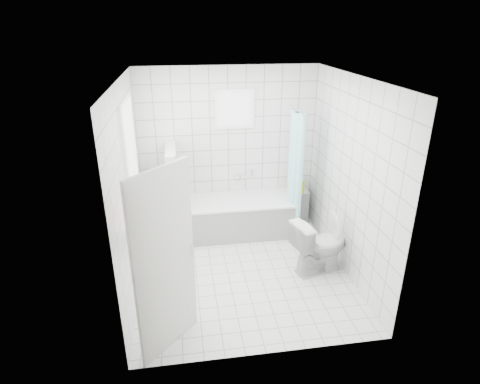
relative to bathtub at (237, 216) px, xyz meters
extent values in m
plane|color=white|center=(-0.09, -1.12, -0.29)|extent=(3.00, 3.00, 0.00)
plane|color=white|center=(-0.09, -1.12, 2.31)|extent=(3.00, 3.00, 0.00)
cube|color=white|center=(-0.09, 0.38, 1.01)|extent=(2.80, 0.02, 2.60)
cube|color=white|center=(-0.09, -2.62, 1.01)|extent=(2.80, 0.02, 2.60)
cube|color=white|center=(-1.49, -1.12, 1.01)|extent=(0.02, 3.00, 2.60)
cube|color=white|center=(1.31, -1.12, 1.01)|extent=(0.02, 3.00, 2.60)
cube|color=white|center=(-1.44, -0.82, 1.31)|extent=(0.01, 0.90, 1.40)
cube|color=white|center=(0.01, 0.33, 1.66)|extent=(0.50, 0.01, 0.50)
cube|color=white|center=(-1.40, -0.82, 0.57)|extent=(0.18, 1.02, 0.08)
cube|color=silver|center=(-1.06, -2.31, 0.71)|extent=(0.58, 0.61, 2.00)
cube|color=white|center=(0.00, 0.00, -0.02)|extent=(1.83, 0.75, 0.55)
cube|color=white|center=(0.00, 0.00, 0.27)|extent=(1.85, 0.77, 0.03)
cube|color=white|center=(-0.99, -0.05, 0.46)|extent=(0.15, 0.85, 1.50)
cube|color=white|center=(1.04, 0.26, -0.02)|extent=(0.40, 0.24, 0.55)
imported|color=silver|center=(0.94, -1.24, 0.10)|extent=(0.85, 0.62, 0.78)
cylinder|color=silver|center=(0.86, -0.02, 1.71)|extent=(0.02, 0.80, 0.02)
cube|color=silver|center=(0.10, 0.34, 0.56)|extent=(0.18, 0.06, 0.06)
imported|color=#30C2DA|center=(-1.39, -1.02, 0.71)|extent=(0.13, 0.13, 0.21)
imported|color=silver|center=(-1.39, -0.84, 0.69)|extent=(0.14, 0.14, 0.17)
imported|color=pink|center=(-1.39, -1.17, 0.77)|extent=(0.14, 0.14, 0.31)
imported|color=#C160BA|center=(-1.39, -0.54, 0.69)|extent=(0.11, 0.11, 0.17)
imported|color=white|center=(-1.39, -0.69, 0.76)|extent=(0.12, 0.12, 0.30)
cylinder|color=#192ECB|center=(1.07, 0.27, 0.37)|extent=(0.06, 0.06, 0.22)
cylinder|color=yellow|center=(1.12, 0.18, 0.37)|extent=(0.06, 0.06, 0.23)
cylinder|color=red|center=(1.01, 0.27, 0.36)|extent=(0.06, 0.06, 0.19)
cylinder|color=green|center=(0.98, 0.19, 0.38)|extent=(0.06, 0.06, 0.24)
camera|label=1|loc=(-0.85, -5.72, 2.90)|focal=30.00mm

